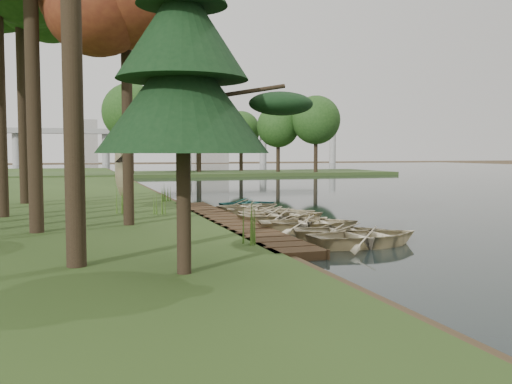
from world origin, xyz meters
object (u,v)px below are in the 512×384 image
object	(u,v)px
rowboat_1	(340,229)
rowboat_2	(309,222)
boardwalk	(227,223)
rowboat_0	(366,234)
pine_tree	(182,59)
stored_rowboat	(125,194)

from	to	relation	value
rowboat_1	rowboat_2	size ratio (longest dim) A/B	0.85
boardwalk	rowboat_2	bearing A→B (deg)	-49.26
rowboat_0	pine_tree	world-z (taller)	pine_tree
rowboat_1	pine_tree	distance (m)	9.33
boardwalk	rowboat_2	size ratio (longest dim) A/B	4.25
boardwalk	rowboat_0	bearing A→B (deg)	-65.71
boardwalk	rowboat_0	size ratio (longest dim) A/B	4.24
rowboat_0	rowboat_2	size ratio (longest dim) A/B	1.00
pine_tree	rowboat_1	bearing A→B (deg)	38.54
rowboat_1	stored_rowboat	size ratio (longest dim) A/B	0.82
pine_tree	rowboat_0	bearing A→B (deg)	27.95
stored_rowboat	pine_tree	world-z (taller)	pine_tree
boardwalk	pine_tree	distance (m)	11.43
rowboat_1	rowboat_2	bearing A→B (deg)	26.08
boardwalk	rowboat_1	xyz separation A→B (m)	(2.75, -4.66, 0.23)
rowboat_2	boardwalk	bearing A→B (deg)	51.82
rowboat_1	stored_rowboat	distance (m)	15.81
stored_rowboat	rowboat_2	bearing A→B (deg)	-138.71
rowboat_1	stored_rowboat	xyz separation A→B (m)	(-5.94, 14.65, 0.32)
rowboat_0	stored_rowboat	distance (m)	17.37
boardwalk	rowboat_2	distance (m)	3.70
rowboat_0	rowboat_1	bearing A→B (deg)	-0.59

